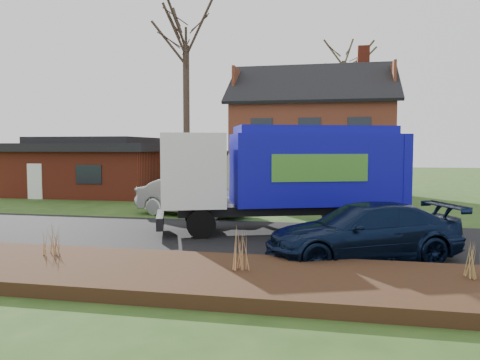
# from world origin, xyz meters

# --- Properties ---
(ground) EXTENTS (120.00, 120.00, 0.00)m
(ground) POSITION_xyz_m (0.00, 0.00, 0.00)
(ground) COLOR #274617
(ground) RESTS_ON ground
(road) EXTENTS (80.00, 7.00, 0.02)m
(road) POSITION_xyz_m (0.00, 0.00, 0.01)
(road) COLOR black
(road) RESTS_ON ground
(mulch_verge) EXTENTS (80.00, 3.50, 0.30)m
(mulch_verge) POSITION_xyz_m (0.00, -5.30, 0.15)
(mulch_verge) COLOR #311C10
(mulch_verge) RESTS_ON ground
(main_house) EXTENTS (12.95, 8.95, 9.26)m
(main_house) POSITION_xyz_m (1.49, 13.91, 4.03)
(main_house) COLOR beige
(main_house) RESTS_ON ground
(ranch_house) EXTENTS (9.80, 8.20, 3.70)m
(ranch_house) POSITION_xyz_m (-12.00, 13.00, 1.81)
(ranch_house) COLOR maroon
(ranch_house) RESTS_ON ground
(garbage_truck) EXTENTS (9.18, 5.29, 3.82)m
(garbage_truck) POSITION_xyz_m (1.74, 1.69, 2.20)
(garbage_truck) COLOR black
(garbage_truck) RESTS_ON ground
(silver_sedan) EXTENTS (5.50, 3.07, 1.72)m
(silver_sedan) POSITION_xyz_m (-2.83, 4.71, 0.86)
(silver_sedan) COLOR #93959A
(silver_sedan) RESTS_ON ground
(navy_wagon) EXTENTS (5.74, 4.08, 1.54)m
(navy_wagon) POSITION_xyz_m (4.16, -2.37, 0.77)
(navy_wagon) COLOR black
(navy_wagon) RESTS_ON ground
(tree_front_west) EXTENTS (4.02, 4.02, 11.96)m
(tree_front_west) POSITION_xyz_m (-4.70, 9.56, 9.85)
(tree_front_west) COLOR #3D2D25
(tree_front_west) RESTS_ON ground
(tree_back) EXTENTS (4.05, 4.05, 12.83)m
(tree_back) POSITION_xyz_m (3.90, 20.78, 10.70)
(tree_back) COLOR #463B2A
(tree_back) RESTS_ON ground
(grass_clump_west) EXTENTS (0.31, 0.25, 0.82)m
(grass_clump_west) POSITION_xyz_m (-3.70, -4.60, 0.71)
(grass_clump_west) COLOR #996F43
(grass_clump_west) RESTS_ON mulch_verge
(grass_clump_mid) EXTENTS (0.35, 0.29, 0.97)m
(grass_clump_mid) POSITION_xyz_m (1.33, -5.16, 0.78)
(grass_clump_mid) COLOR tan
(grass_clump_mid) RESTS_ON mulch_verge
(grass_clump_east) EXTENTS (0.34, 0.28, 0.84)m
(grass_clump_east) POSITION_xyz_m (6.28, -4.84, 0.72)
(grass_clump_east) COLOR #9C7B45
(grass_clump_east) RESTS_ON mulch_verge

